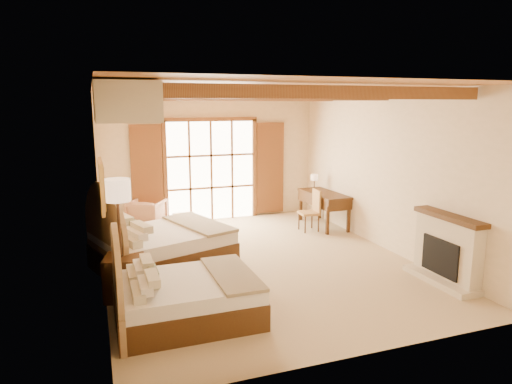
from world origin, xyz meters
name	(u,v)px	position (x,y,z in m)	size (l,w,h in m)	color
floor	(257,261)	(0.00, 0.00, 0.00)	(7.00, 7.00, 0.00)	tan
wall_back	(210,157)	(0.00, 3.50, 1.60)	(5.50, 5.50, 0.00)	beige
wall_left	(98,187)	(-2.75, 0.00, 1.60)	(7.00, 7.00, 0.00)	beige
wall_right	(385,171)	(2.75, 0.00, 1.60)	(7.00, 7.00, 0.00)	beige
ceiling	(257,88)	(0.00, 0.00, 3.20)	(7.00, 7.00, 0.00)	#B96D39
ceiling_beams	(257,95)	(0.00, 0.00, 3.08)	(5.39, 4.60, 0.18)	brown
french_doors	(211,171)	(0.00, 3.44, 1.25)	(3.95, 0.08, 2.60)	white
fireplace	(446,253)	(2.60, -2.00, 0.51)	(0.46, 1.40, 1.16)	beige
painting	(102,185)	(-2.70, -0.75, 1.75)	(0.06, 0.95, 0.75)	tan
canopy_valance	(125,102)	(-2.40, -2.00, 2.95)	(0.70, 1.40, 0.45)	beige
bed_near	(177,295)	(-1.85, -1.89, 0.38)	(1.90, 1.49, 1.25)	#3E2A0F
bed_far	(154,244)	(-1.86, 0.33, 0.44)	(2.73, 2.30, 1.47)	#3E2A0F
nightstand	(124,277)	(-2.47, -0.85, 0.33)	(0.55, 0.55, 0.66)	#3E2A0F
floor_lamp	(117,198)	(-2.50, -0.86, 1.57)	(0.39, 0.39, 1.85)	#3B2618
armchair	(147,215)	(-1.69, 3.02, 0.36)	(0.76, 0.78, 0.71)	#B2785A
ottoman	(185,222)	(-0.85, 2.69, 0.18)	(0.50, 0.50, 0.36)	#9D744D
desk	(324,208)	(2.39, 1.88, 0.44)	(0.71, 1.55, 0.82)	#3E2A0F
desk_chair	(310,218)	(1.88, 1.60, 0.30)	(0.46, 0.46, 0.97)	#A58240
desk_lamp	(314,178)	(2.40, 2.43, 1.10)	(0.18, 0.18, 0.37)	#3B2618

